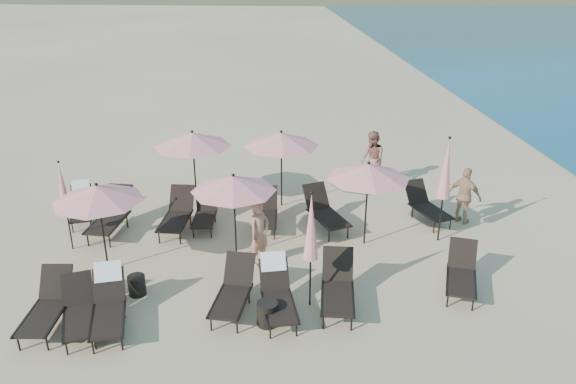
{
  "coord_description": "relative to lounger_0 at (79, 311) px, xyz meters",
  "views": [
    {
      "loc": [
        -0.63,
        -9.78,
        6.75
      ],
      "look_at": [
        0.27,
        3.5,
        1.1
      ],
      "focal_mm": 35.0,
      "sensor_mm": 36.0,
      "label": 1
    }
  ],
  "objects": [
    {
      "name": "lounger_7",
      "position": [
        -0.3,
        4.22,
        0.07
      ],
      "size": [
        1.02,
        1.92,
        1.05
      ],
      "rotation": [
        0.0,
        0.0,
        -0.19
      ],
      "color": "black",
      "rests_on": "ground"
    },
    {
      "name": "umbrella_open_2",
      "position": [
        6.19,
        3.12,
        1.53
      ],
      "size": [
        2.05,
        2.05,
        2.21
      ],
      "color": "black",
      "rests_on": "ground"
    },
    {
      "name": "lounger_10",
      "position": [
        5.3,
        4.12,
        0.04
      ],
      "size": [
        1.18,
        1.85,
        1.0
      ],
      "rotation": [
        0.0,
        0.0,
        0.33
      ],
      "color": "black",
      "rests_on": "ground"
    },
    {
      "name": "lounger_9",
      "position": [
        3.74,
        4.24,
        0.01
      ],
      "size": [
        0.72,
        1.63,
        0.91
      ],
      "rotation": [
        0.0,
        0.0,
        -0.08
      ],
      "color": "black",
      "rests_on": "ground"
    },
    {
      "name": "lounger_13",
      "position": [
        2.12,
        4.37,
        -0.03
      ],
      "size": [
        0.65,
        1.49,
        0.84
      ],
      "rotation": [
        0.0,
        0.0,
        -0.06
      ],
      "color": "black",
      "rests_on": "ground"
    },
    {
      "name": "umbrella_open_3",
      "position": [
        1.78,
        5.65,
        1.62
      ],
      "size": [
        2.15,
        2.15,
        2.31
      ],
      "color": "black",
      "rests_on": "ground"
    },
    {
      "name": "lounger_11",
      "position": [
        8.13,
        4.37,
        0.02
      ],
      "size": [
        1.09,
        1.74,
        0.94
      ],
      "rotation": [
        0.0,
        0.0,
        0.31
      ],
      "color": "black",
      "rests_on": "ground"
    },
    {
      "name": "umbrella_closed_0",
      "position": [
        4.54,
        0.52,
        1.38
      ],
      "size": [
        0.3,
        0.3,
        2.58
      ],
      "color": "black",
      "rests_on": "ground"
    },
    {
      "name": "umbrella_open_1",
      "position": [
        2.97,
        2.68,
        1.48
      ],
      "size": [
        2.0,
        2.0,
        2.15
      ],
      "color": "black",
      "rests_on": "ground"
    },
    {
      "name": "side_table_0",
      "position": [
        0.88,
        1.17,
        -0.2
      ],
      "size": [
        0.38,
        0.38,
        0.44
      ],
      "primitive_type": "cylinder",
      "color": "black",
      "rests_on": "ground"
    },
    {
      "name": "lounger_1",
      "position": [
        0.54,
        0.12,
        0.08
      ],
      "size": [
        0.87,
        1.77,
        1.06
      ],
      "rotation": [
        0.0,
        0.0,
        0.16
      ],
      "color": "black",
      "rests_on": "ground"
    },
    {
      "name": "umbrella_closed_1",
      "position": [
        8.11,
        3.16,
        1.51
      ],
      "size": [
        0.32,
        0.32,
        2.78
      ],
      "color": "black",
      "rests_on": "ground"
    },
    {
      "name": "umbrella_closed_2",
      "position": [
        -1.1,
        3.31,
        1.2
      ],
      "size": [
        0.27,
        0.27,
        2.33
      ],
      "color": "black",
      "rests_on": "ground"
    },
    {
      "name": "lounger_12",
      "position": [
        -0.65,
        0.18,
        0.03
      ],
      "size": [
        0.75,
        1.71,
        0.96
      ],
      "rotation": [
        0.0,
        0.0,
        -0.07
      ],
      "color": "black",
      "rests_on": "ground"
    },
    {
      "name": "lounger_3",
      "position": [
        3.85,
        0.32,
        0.08
      ],
      "size": [
        0.76,
        1.72,
        1.04
      ],
      "rotation": [
        0.0,
        0.0,
        0.09
      ],
      "color": "black",
      "rests_on": "ground"
    },
    {
      "name": "lounger_4",
      "position": [
        5.1,
        0.44,
        0.05
      ],
      "size": [
        0.9,
        1.81,
        1.0
      ],
      "rotation": [
        0.0,
        0.0,
        -0.14
      ],
      "color": "black",
      "rests_on": "ground"
    },
    {
      "name": "lounger_6",
      "position": [
        -1.28,
        5.03,
        0.03
      ],
      "size": [
        0.85,
        1.59,
        0.94
      ],
      "rotation": [
        0.0,
        0.0,
        0.21
      ],
      "color": "black",
      "rests_on": "ground"
    },
    {
      "name": "ground",
      "position": [
        4.05,
        0.48,
        -0.42
      ],
      "size": [
        800.0,
        800.0,
        0.0
      ],
      "primitive_type": "plane",
      "color": "#D6BA8C",
      "rests_on": "ground"
    },
    {
      "name": "side_table_1",
      "position": [
        3.63,
        -0.09,
        -0.18
      ],
      "size": [
        0.43,
        0.43,
        0.49
      ],
      "primitive_type": "cylinder",
      "color": "black",
      "rests_on": "ground"
    },
    {
      "name": "beachgoer_b",
      "position": [
        7.13,
        6.89,
        0.46
      ],
      "size": [
        0.78,
        0.94,
        1.77
      ],
      "primitive_type": "imported",
      "rotation": [
        0.0,
        0.0,
        -1.43
      ],
      "color": "#935C4B",
      "rests_on": "ground"
    },
    {
      "name": "beachgoer_a",
      "position": [
        3.54,
        2.27,
        0.38
      ],
      "size": [
        0.68,
        0.68,
        1.59
      ],
      "primitive_type": "imported",
      "rotation": [
        0.0,
        0.0,
        0.81
      ],
      "color": "tan",
      "rests_on": "ground"
    },
    {
      "name": "beachgoer_c",
      "position": [
        9.08,
        4.13,
        0.37
      ],
      "size": [
        0.91,
        0.94,
        1.58
      ],
      "primitive_type": "imported",
      "rotation": [
        0.0,
        0.0,
        2.32
      ],
      "color": "tan",
      "rests_on": "ground"
    },
    {
      "name": "umbrella_open_4",
      "position": [
        4.24,
        5.6,
        1.59
      ],
      "size": [
        2.11,
        2.11,
        2.28
      ],
      "color": "black",
      "rests_on": "ground"
    },
    {
      "name": "umbrella_open_0",
      "position": [
        0.0,
        2.27,
        1.49
      ],
      "size": [
        2.01,
        2.01,
        2.17
      ],
      "color": "black",
      "rests_on": "ground"
    },
    {
      "name": "lounger_8",
      "position": [
        1.4,
        4.22,
        0.04
      ],
      "size": [
        0.9,
        1.81,
        0.99
      ],
      "rotation": [
        0.0,
        0.0,
        -0.15
      ],
      "color": "black",
      "rests_on": "ground"
    },
    {
      "name": "lounger_0",
      "position": [
        0.0,
        0.0,
        0.0
      ],
      "size": [
        0.98,
        1.67,
        0.9
      ],
      "rotation": [
        0.0,
        0.0,
        0.26
      ],
      "color": "black",
      "rests_on": "ground"
    },
    {
      "name": "lounger_2",
      "position": [
        2.96,
        0.47,
        0.02
      ],
      "size": [
        0.99,
        1.75,
        0.95
      ],
      "rotation": [
        0.0,
        0.0,
        -0.23
      ],
      "color": "black",
      "rests_on": "ground"
    },
    {
      "name": "lounger_5",
      "position": [
        7.86,
        0.87,
        0.01
      ],
      "size": [
        1.11,
        1.71,
        0.92
      ],
      "rotation": [
        0.0,
        0.0,
        -0.34
      ],
      "color": "black",
      "rests_on": "ground"
    }
  ]
}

